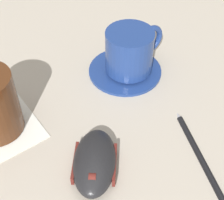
# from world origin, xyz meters

# --- Properties ---
(ground_plane) EXTENTS (3.00, 3.00, 0.00)m
(ground_plane) POSITION_xyz_m (0.00, 0.00, 0.00)
(ground_plane) COLOR #B2A899
(saucer) EXTENTS (0.12, 0.12, 0.01)m
(saucer) POSITION_xyz_m (-0.13, -0.04, 0.00)
(saucer) COLOR navy
(saucer) RESTS_ON ground
(coffee_cup) EXTENTS (0.11, 0.08, 0.07)m
(coffee_cup) POSITION_xyz_m (-0.14, -0.03, 0.05)
(coffee_cup) COLOR navy
(coffee_cup) RESTS_ON saucer
(computer_mouse) EXTENTS (0.12, 0.10, 0.03)m
(computer_mouse) POSITION_xyz_m (0.05, 0.04, 0.02)
(computer_mouse) COLOR black
(computer_mouse) RESTS_ON ground
(pen) EXTENTS (0.11, 0.12, 0.01)m
(pen) POSITION_xyz_m (-0.05, 0.14, 0.00)
(pen) COLOR black
(pen) RESTS_ON ground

